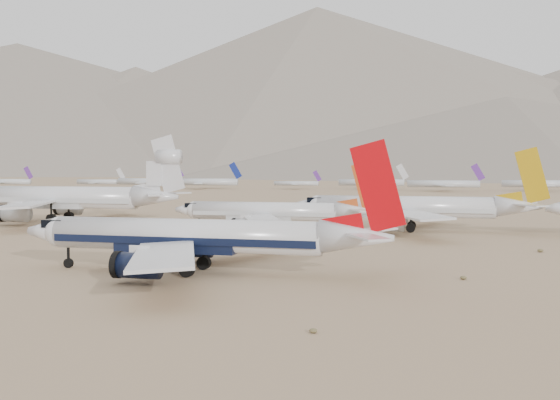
% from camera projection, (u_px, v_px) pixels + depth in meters
% --- Properties ---
extents(ground, '(7000.00, 7000.00, 0.00)m').
position_uv_depth(ground, '(272.00, 274.00, 82.42)').
color(ground, '#937555').
rests_on(ground, ground).
extents(main_airliner, '(49.87, 48.71, 17.60)m').
position_uv_depth(main_airliner, '(200.00, 237.00, 82.66)').
color(main_airliner, silver).
rests_on(main_airliner, ground).
extents(row2_gold_tail, '(51.88, 50.74, 18.47)m').
position_uv_depth(row2_gold_tail, '(414.00, 208.00, 137.67)').
color(row2_gold_tail, silver).
rests_on(row2_gold_tail, ground).
extents(row2_orange_tail, '(43.31, 42.37, 15.45)m').
position_uv_depth(row2_orange_tail, '(272.00, 212.00, 136.23)').
color(row2_orange_tail, silver).
rests_on(row2_orange_tail, ground).
extents(row2_white_trijet, '(62.55, 61.13, 22.16)m').
position_uv_depth(row2_white_trijet, '(66.00, 197.00, 160.32)').
color(row2_white_trijet, silver).
rests_on(row2_white_trijet, ground).
extents(distant_storage_row, '(585.88, 64.08, 15.28)m').
position_uv_depth(distant_storage_row, '(412.00, 183.00, 379.79)').
color(distant_storage_row, silver).
rests_on(distant_storage_row, ground).
extents(mountain_range, '(7354.00, 3024.00, 470.00)m').
position_uv_depth(mountain_range, '(451.00, 101.00, 1655.35)').
color(mountain_range, slate).
rests_on(mountain_range, ground).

